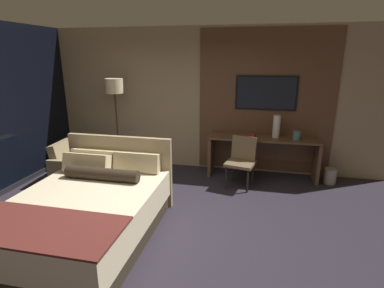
% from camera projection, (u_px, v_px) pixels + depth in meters
% --- Properties ---
extents(ground_plane, '(16.00, 16.00, 0.00)m').
position_uv_depth(ground_plane, '(161.00, 234.00, 3.94)').
color(ground_plane, '#28232D').
extents(wall_back_tv_panel, '(7.20, 0.09, 2.80)m').
position_uv_depth(wall_back_tv_panel, '(208.00, 100.00, 5.94)').
color(wall_back_tv_panel, tan).
rests_on(wall_back_tv_panel, ground_plane).
extents(bed, '(1.66, 2.21, 1.08)m').
position_uv_depth(bed, '(87.00, 212.00, 3.79)').
color(bed, '#33281E').
rests_on(bed, ground_plane).
extents(desk, '(2.03, 0.53, 0.79)m').
position_uv_depth(desk, '(262.00, 149.00, 5.69)').
color(desk, brown).
rests_on(desk, ground_plane).
extents(tv, '(1.13, 0.04, 0.63)m').
position_uv_depth(tv, '(266.00, 93.00, 5.59)').
color(tv, black).
extents(desk_chair, '(0.56, 0.56, 0.88)m').
position_uv_depth(desk_chair, '(242.00, 157.00, 5.29)').
color(desk_chair, brown).
rests_on(desk_chair, ground_plane).
extents(armchair_by_window, '(0.86, 0.87, 0.75)m').
position_uv_depth(armchair_by_window, '(79.00, 168.00, 5.54)').
color(armchair_by_window, '#998460').
rests_on(armchair_by_window, ground_plane).
extents(floor_lamp, '(0.34, 0.34, 1.83)m').
position_uv_depth(floor_lamp, '(115.00, 94.00, 5.82)').
color(floor_lamp, '#282623').
rests_on(floor_lamp, ground_plane).
extents(vase_tall, '(0.13, 0.13, 0.42)m').
position_uv_depth(vase_tall, '(276.00, 126.00, 5.51)').
color(vase_tall, silver).
rests_on(vase_tall, desk).
extents(vase_short, '(0.13, 0.13, 0.16)m').
position_uv_depth(vase_short, '(297.00, 135.00, 5.38)').
color(vase_short, '#4C706B').
rests_on(vase_short, desk).
extents(book, '(0.25, 0.20, 0.03)m').
position_uv_depth(book, '(249.00, 135.00, 5.66)').
color(book, maroon).
rests_on(book, desk).
extents(waste_bin, '(0.22, 0.22, 0.28)m').
position_uv_depth(waste_bin, '(330.00, 176.00, 5.46)').
color(waste_bin, gray).
rests_on(waste_bin, ground_plane).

